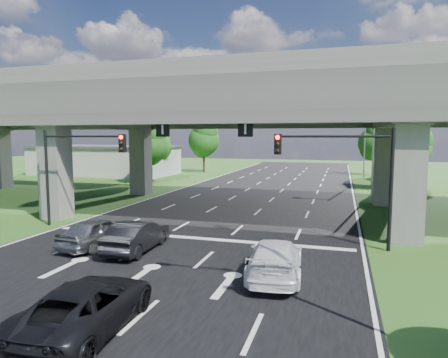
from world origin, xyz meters
The scene contains 18 objects.
ground centered at (0.00, 0.00, 0.00)m, with size 160.00×160.00×0.00m, color #304F19.
road centered at (0.00, 10.00, 0.01)m, with size 18.00×120.00×0.03m, color black.
overpass centered at (0.00, 12.00, 7.92)m, with size 80.00×15.00×10.00m.
warehouse centered at (-26.00, 35.00, 2.00)m, with size 20.00×10.00×4.00m, color #9E9E99.
signal_right centered at (7.82, 3.94, 4.19)m, with size 5.76×0.54×6.00m.
signal_left centered at (-7.82, 3.94, 4.19)m, with size 5.76×0.54×6.00m.
streetlight_far centered at (10.10, 24.00, 5.85)m, with size 3.38×0.25×10.00m.
streetlight_beyond centered at (10.10, 40.00, 5.85)m, with size 3.38×0.25×10.00m.
tree_left_near centered at (-13.95, 26.00, 4.82)m, with size 4.50×4.50×7.80m.
tree_left_mid centered at (-16.95, 34.00, 4.17)m, with size 3.91×3.90×6.76m.
tree_left_far centered at (-12.95, 42.00, 5.14)m, with size 4.80×4.80×8.32m.
tree_right_near centered at (13.05, 28.00, 4.50)m, with size 4.20×4.20×7.28m.
tree_right_mid centered at (16.05, 36.00, 4.17)m, with size 3.91×3.90×6.76m.
tree_right_far centered at (12.05, 44.00, 4.82)m, with size 4.50×4.50×7.80m.
car_silver centered at (-4.08, 0.50, 0.79)m, with size 1.79×4.45×1.52m, color gray.
car_dark centered at (-1.80, 0.39, 0.78)m, with size 1.59×4.55×1.50m, color black.
car_white centered at (5.25, -1.24, 0.77)m, with size 2.06×5.07×1.47m, color white.
car_trailing centered at (0.76, -7.20, 0.75)m, with size 2.38×5.16×1.43m, color black.
Camera 1 is at (7.69, -16.63, 5.60)m, focal length 32.00 mm.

